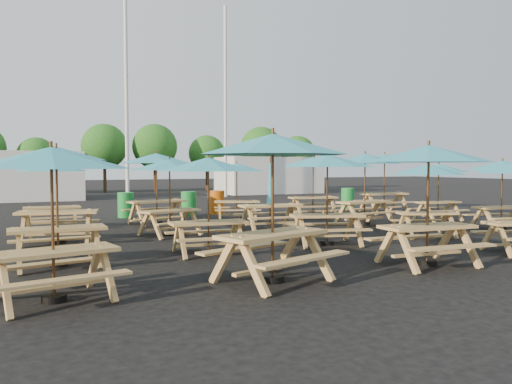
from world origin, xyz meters
name	(u,v)px	position (x,y,z in m)	size (l,w,h in m)	color
ground	(276,230)	(0.00, 0.00, 0.00)	(120.00, 120.00, 0.00)	black
picnic_unit_0	(51,165)	(-6.61, -5.90, 1.98)	(2.68, 2.68, 2.27)	tan
picnic_unit_1	(56,164)	(-6.41, -3.19, 2.01)	(2.37, 2.37, 2.30)	tan
picnic_unit_2	(56,158)	(-6.26, -0.05, 2.17)	(2.92, 2.92, 2.48)	tan
picnic_unit_3	(51,170)	(-6.27, 3.01, 1.86)	(2.14, 2.14, 2.12)	tan
picnic_unit_4	(273,151)	(-3.17, -6.12, 2.22)	(3.20, 3.20, 2.54)	tan
picnic_unit_5	(208,169)	(-3.26, -3.08, 1.91)	(2.30, 2.30, 2.18)	tan
picnic_unit_6	(170,168)	(-3.29, 0.17, 1.91)	(2.78, 2.78, 2.18)	tan
picnic_unit_7	(156,162)	(-2.99, 3.01, 2.12)	(2.83, 2.83, 2.42)	tan
picnic_unit_8	(429,159)	(0.24, -6.13, 2.10)	(2.56, 2.56, 2.40)	tan
picnic_unit_9	(327,165)	(-0.15, -3.09, 2.00)	(2.82, 2.82, 2.29)	tan
picnic_unit_10	(270,199)	(-0.25, -0.08, 0.98)	(1.97, 1.75, 2.38)	tan
picnic_unit_11	(237,170)	(0.00, 3.18, 1.83)	(2.64, 2.64, 2.09)	tan
picnic_unit_13	(427,173)	(3.16, -3.03, 1.78)	(2.59, 2.59, 2.04)	tan
picnic_unit_14	(365,162)	(3.23, -0.11, 2.10)	(2.62, 2.62, 2.40)	tan
picnic_unit_15	(313,164)	(3.07, 2.92, 2.05)	(2.65, 2.65, 2.34)	tan
picnic_unit_17	(502,169)	(6.36, -2.83, 1.89)	(2.49, 2.49, 2.16)	tan
picnic_unit_18	(439,171)	(6.52, -0.06, 1.80)	(2.15, 2.15, 2.06)	tan
picnic_unit_19	(385,161)	(6.64, 3.10, 2.18)	(2.71, 2.71, 2.49)	tan
waste_bin_0	(126,205)	(-3.56, 5.71, 0.48)	(0.60, 0.60, 0.96)	#198E35
waste_bin_1	(189,204)	(-1.18, 5.32, 0.48)	(0.60, 0.60, 0.96)	#198E35
waste_bin_2	(217,202)	(0.11, 5.57, 0.48)	(0.60, 0.60, 0.96)	#CF580C
waste_bin_3	(348,198)	(6.39, 5.35, 0.48)	(0.60, 0.60, 0.96)	#198E35
mast_0	(126,91)	(-2.00, 14.00, 6.00)	(0.20, 0.20, 12.00)	silver
mast_1	(225,102)	(4.50, 16.00, 6.00)	(0.20, 0.20, 12.00)	silver
event_tent_0	(8,176)	(-8.00, 18.00, 1.40)	(8.00, 4.00, 2.80)	silver
event_tent_1	(269,175)	(9.00, 19.00, 1.30)	(7.00, 4.00, 2.60)	silver
tree_2	(36,156)	(-6.39, 23.65, 2.62)	(2.59, 2.59, 3.93)	#382314
tree_3	(104,147)	(-1.75, 24.72, 3.41)	(3.36, 3.36, 5.09)	#382314
tree_4	(155,146)	(1.90, 24.26, 3.46)	(3.41, 3.41, 5.17)	#382314
tree_5	(207,154)	(6.22, 24.67, 2.97)	(2.94, 2.94, 4.45)	#382314
tree_6	(261,148)	(10.23, 22.90, 3.43)	(3.38, 3.38, 5.13)	#382314
tree_7	(298,154)	(13.63, 22.92, 2.99)	(2.95, 2.95, 4.48)	#382314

